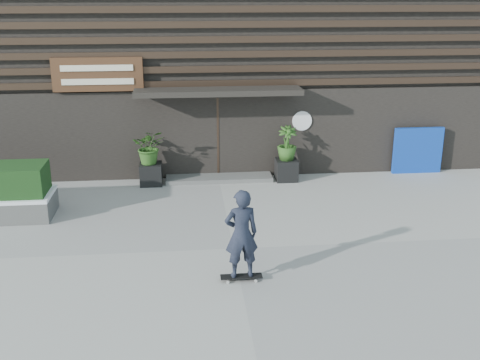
{
  "coord_description": "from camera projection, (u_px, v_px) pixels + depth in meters",
  "views": [
    {
      "loc": [
        -0.96,
        -10.97,
        5.18
      ],
      "look_at": [
        0.26,
        1.23,
        1.1
      ],
      "focal_mm": 43.19,
      "sensor_mm": 36.0,
      "label": 1
    }
  ],
  "objects": [
    {
      "name": "skateboarder",
      "position": [
        241.0,
        234.0,
        10.47
      ],
      "size": [
        0.78,
        0.47,
        1.79
      ],
      "color": "black",
      "rests_on": "ground"
    },
    {
      "name": "bamboo_left",
      "position": [
        150.0,
        147.0,
        15.72
      ],
      "size": [
        0.86,
        0.75,
        0.96
      ],
      "primitive_type": "imported",
      "color": "#2D591E",
      "rests_on": "planter_pot_left"
    },
    {
      "name": "blue_tarp",
      "position": [
        418.0,
        150.0,
        16.86
      ],
      "size": [
        1.45,
        0.12,
        1.36
      ],
      "primitive_type": "cube",
      "rotation": [
        0.0,
        0.0,
        -0.0
      ],
      "color": "#0C339E",
      "rests_on": "ground"
    },
    {
      "name": "bamboo_right",
      "position": [
        287.0,
        143.0,
        16.08
      ],
      "size": [
        0.54,
        0.54,
        0.96
      ],
      "primitive_type": "imported",
      "color": "#2D591E",
      "rests_on": "planter_pot_right"
    },
    {
      "name": "planter_pot_right",
      "position": [
        286.0,
        170.0,
        16.33
      ],
      "size": [
        0.6,
        0.6,
        0.6
      ],
      "primitive_type": "cube",
      "color": "black",
      "rests_on": "ground"
    },
    {
      "name": "planter_pot_left",
      "position": [
        151.0,
        174.0,
        15.97
      ],
      "size": [
        0.6,
        0.6,
        0.6
      ],
      "primitive_type": "cube",
      "color": "black",
      "rests_on": "ground"
    },
    {
      "name": "building",
      "position": [
        208.0,
        24.0,
        20.23
      ],
      "size": [
        18.0,
        11.0,
        8.0
      ],
      "color": "black",
      "rests_on": "ground"
    },
    {
      "name": "entrance_step",
      "position": [
        219.0,
        178.0,
        16.41
      ],
      "size": [
        3.0,
        0.8,
        0.12
      ],
      "primitive_type": "cube",
      "color": "#535250",
      "rests_on": "ground"
    },
    {
      "name": "ground",
      "position": [
        233.0,
        249.0,
        12.09
      ],
      "size": [
        80.0,
        80.0,
        0.0
      ],
      "primitive_type": "plane",
      "color": "#A09E98",
      "rests_on": "ground"
    }
  ]
}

